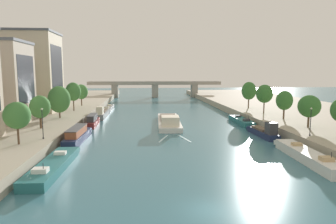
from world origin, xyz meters
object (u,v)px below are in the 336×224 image
Objects in this scene: tree_left_past_mid at (17,116)px; tree_left_far at (73,92)px; moored_boat_left_second at (93,121)px; bridge_far at (155,87)px; moored_boat_left_lone at (78,135)px; tree_left_distant at (40,107)px; barge_midriver at (169,121)px; moored_boat_right_midway at (307,156)px; moored_boat_right_second at (241,121)px; tree_right_end_of_row at (249,91)px; lamppost_left_bank at (42,122)px; tree_right_past_mid at (264,94)px; tree_left_nearest at (59,99)px; tree_left_second at (81,92)px; tree_right_distant at (284,100)px; lamppost_right_bank at (311,120)px; moored_boat_left_near at (53,165)px; moored_boat_left_upstream at (108,108)px; tree_right_by_lamp at (309,106)px; moored_boat_left_gap_after at (102,113)px; moored_boat_right_far at (264,132)px.

tree_left_far is (-0.70, 35.85, 0.89)m from tree_left_past_mid.
bridge_far reaches higher than moored_boat_left_second.
tree_left_distant is (-6.73, 2.77, 4.43)m from moored_boat_left_lone.
barge_midriver reaches higher than moored_boat_right_midway.
moored_boat_right_second is 16.38m from tree_right_end_of_row.
moored_boat_left_lone is at bearing -143.63° from tree_right_end_of_row.
lamppost_left_bank is (3.11, -8.62, -1.23)m from tree_left_distant.
moored_boat_right_midway is 33.15m from tree_right_past_mid.
tree_left_nearest is 12.27m from tree_left_far.
tree_left_second is at bearing 168.14° from tree_right_end_of_row.
tree_right_distant reaches higher than lamppost_right_bank.
tree_left_second is at bearing 133.40° from lamppost_right_bank.
tree_left_far is 45.63m from tree_right_end_of_row.
moored_boat_right_second is (32.60, 14.90, -0.44)m from moored_boat_left_lone.
moored_boat_left_lone is 14.71m from moored_boat_left_second.
moored_boat_left_second is at bearing 90.46° from moored_boat_left_near.
tree_left_distant reaches higher than lamppost_left_bank.
tree_left_nearest reaches higher than tree_left_second.
tree_right_distant is at bearing -20.72° from tree_left_far.
moored_boat_left_upstream is 2.53× the size of tree_right_distant.
moored_boat_left_near is 9.90m from tree_left_past_mid.
tree_right_past_mid is 10.73m from tree_right_end_of_row.
tree_right_by_lamp is at bearing -0.25° from moored_boat_left_lone.
moored_boat_left_near is 104.27m from bridge_far.
moored_boat_right_second is 1.94× the size of tree_left_nearest.
bridge_far reaches higher than moored_boat_left_gap_after.
moored_boat_right_far is at bearing -19.21° from tree_left_nearest.
tree_right_distant reaches higher than moored_boat_left_near.
moored_boat_left_near is at bearing -43.82° from tree_left_past_mid.
tree_left_distant is 43.88m from lamppost_right_bank.
moored_boat_left_near is 10.53m from lamppost_left_bank.
tree_left_distant is at bearing -150.41° from tree_right_end_of_row.
tree_left_far is at bearing -88.26° from tree_left_second.
tree_right_end_of_row reaches higher than tree_right_by_lamp.
moored_boat_left_upstream is 1.13× the size of moored_boat_right_second.
moored_boat_left_upstream is 51.90m from moored_boat_right_far.
moored_boat_left_gap_after reaches higher than moored_boat_left_lone.
lamppost_right_bank reaches higher than moored_boat_right_midway.
moored_boat_left_near is at bearing -68.27° from tree_left_distant.
moored_boat_right_midway is at bearing -91.05° from moored_boat_right_far.
tree_left_second is 54.85m from tree_right_distant.
barge_midriver is at bearing -89.88° from bridge_far.
tree_left_past_mid is at bearing -124.58° from lamppost_left_bank.
tree_left_far is 1.00× the size of tree_right_end_of_row.
moored_boat_left_upstream is 2.59× the size of tree_left_past_mid.
moored_boat_left_second is (0.07, 14.71, 0.01)m from moored_boat_left_lone.
moored_boat_left_near is 35.59m from moored_boat_right_far.
moored_boat_left_upstream is 2.09× the size of tree_left_far.
tree_left_far is (-6.75, -15.19, 6.03)m from moored_boat_left_upstream.
tree_right_past_mid is at bearing -23.97° from tree_left_second.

